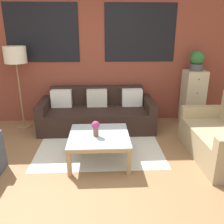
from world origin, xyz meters
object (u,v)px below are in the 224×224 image
couch_dark (97,114)px  settee_vintage (224,139)px  coffee_table (99,139)px  drawer_cabinet (193,97)px  potted_plant (197,61)px  floor_lamp (16,58)px  flower_vase (96,127)px

couch_dark → settee_vintage: settee_vintage is taller
couch_dark → coffee_table: couch_dark is taller
settee_vintage → drawer_cabinet: (0.05, 1.48, 0.24)m
coffee_table → drawer_cabinet: bearing=37.2°
settee_vintage → potted_plant: (0.05, 1.48, 0.98)m
potted_plant → settee_vintage: bearing=-92.1°
potted_plant → drawer_cabinet: bearing=-90.0°
settee_vintage → coffee_table: bearing=179.6°
drawer_cabinet → potted_plant: (0.00, 0.00, 0.74)m
coffee_table → potted_plant: (1.93, 1.46, 0.94)m
floor_lamp → flower_vase: bearing=-43.6°
drawer_cabinet → flower_vase: size_ratio=4.76×
couch_dark → settee_vintage: bearing=-33.7°
flower_vase → potted_plant: bearing=37.2°
settee_vintage → potted_plant: size_ratio=3.69×
flower_vase → couch_dark: bearing=89.9°
coffee_table → floor_lamp: (-1.53, 1.38, 1.02)m
settee_vintage → floor_lamp: 3.83m
coffee_table → potted_plant: bearing=37.2°
settee_vintage → flower_vase: bearing=-179.5°
potted_plant → flower_vase: size_ratio=1.67×
settee_vintage → flower_vase: (-1.92, -0.02, 0.23)m
coffee_table → settee_vintage: bearing=-0.4°
coffee_table → flower_vase: bearing=-143.9°
floor_lamp → potted_plant: bearing=1.4°
coffee_table → flower_vase: size_ratio=3.79×
couch_dark → potted_plant: potted_plant is taller
settee_vintage → couch_dark: bearing=146.3°
drawer_cabinet → potted_plant: bearing=90.0°
coffee_table → floor_lamp: 2.30m
coffee_table → couch_dark: bearing=91.9°
flower_vase → settee_vintage: bearing=0.5°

